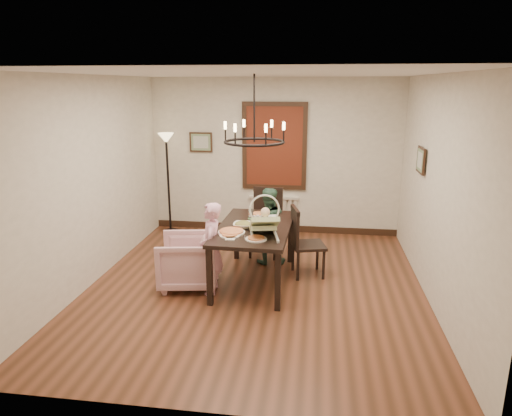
% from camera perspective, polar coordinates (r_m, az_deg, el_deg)
% --- Properties ---
extents(room_shell, '(4.51, 5.00, 2.81)m').
position_cam_1_polar(room_shell, '(6.22, 0.37, 3.40)').
color(room_shell, brown).
rests_on(room_shell, ground).
extents(dining_table, '(1.02, 1.75, 0.81)m').
position_cam_1_polar(dining_table, '(6.23, -0.21, -3.04)').
color(dining_table, black).
rests_on(dining_table, room_shell).
extents(chair_far, '(0.52, 0.52, 1.09)m').
position_cam_1_polar(chair_far, '(7.26, 1.15, -1.83)').
color(chair_far, black).
rests_on(chair_far, room_shell).
extents(chair_right, '(0.55, 0.55, 1.02)m').
position_cam_1_polar(chair_right, '(6.55, 6.59, -4.16)').
color(chair_right, black).
rests_on(chair_right, room_shell).
extents(armchair, '(0.90, 0.88, 0.71)m').
position_cam_1_polar(armchair, '(6.30, -8.55, -6.57)').
color(armchair, '#DBA8BC').
rests_on(armchair, room_shell).
extents(elderly_woman, '(0.28, 0.40, 1.01)m').
position_cam_1_polar(elderly_woman, '(6.01, -5.61, -5.98)').
color(elderly_woman, '#E29FBA').
rests_on(elderly_woman, room_shell).
extents(seated_man, '(0.54, 0.46, 0.98)m').
position_cam_1_polar(seated_man, '(6.97, 1.44, -3.05)').
color(seated_man, '#355945').
rests_on(seated_man, room_shell).
extents(baby_bouncer, '(0.52, 0.64, 0.37)m').
position_cam_1_polar(baby_bouncer, '(5.75, 1.00, -1.79)').
color(baby_bouncer, '#BAC98B').
rests_on(baby_bouncer, dining_table).
extents(salad_bowl, '(0.32, 0.32, 0.08)m').
position_cam_1_polar(salad_bowl, '(6.14, -1.63, -2.12)').
color(salad_bowl, white).
rests_on(salad_bowl, dining_table).
extents(pizza_platter, '(0.35, 0.35, 0.04)m').
position_cam_1_polar(pizza_platter, '(5.92, -3.08, -2.97)').
color(pizza_platter, tan).
rests_on(pizza_platter, dining_table).
extents(drinking_glass, '(0.07, 0.07, 0.15)m').
position_cam_1_polar(drinking_glass, '(6.14, 0.88, -1.78)').
color(drinking_glass, silver).
rests_on(drinking_glass, dining_table).
extents(window_blinds, '(1.00, 0.03, 1.40)m').
position_cam_1_polar(window_blinds, '(8.23, 2.31, 7.72)').
color(window_blinds, '#5C1D12').
rests_on(window_blinds, room_shell).
extents(radiator, '(0.92, 0.12, 0.62)m').
position_cam_1_polar(radiator, '(8.51, 2.23, -0.64)').
color(radiator, silver).
rests_on(radiator, room_shell).
extents(picture_back, '(0.42, 0.03, 0.36)m').
position_cam_1_polar(picture_back, '(8.48, -6.89, 8.18)').
color(picture_back, black).
rests_on(picture_back, room_shell).
extents(picture_right, '(0.03, 0.42, 0.36)m').
position_cam_1_polar(picture_right, '(6.79, 19.92, 5.64)').
color(picture_right, black).
rests_on(picture_right, room_shell).
extents(floor_lamp, '(0.30, 0.30, 1.80)m').
position_cam_1_polar(floor_lamp, '(8.46, -10.89, 2.84)').
color(floor_lamp, black).
rests_on(floor_lamp, room_shell).
extents(chandelier, '(0.80, 0.80, 0.04)m').
position_cam_1_polar(chandelier, '(5.96, -0.22, 8.25)').
color(chandelier, black).
rests_on(chandelier, room_shell).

